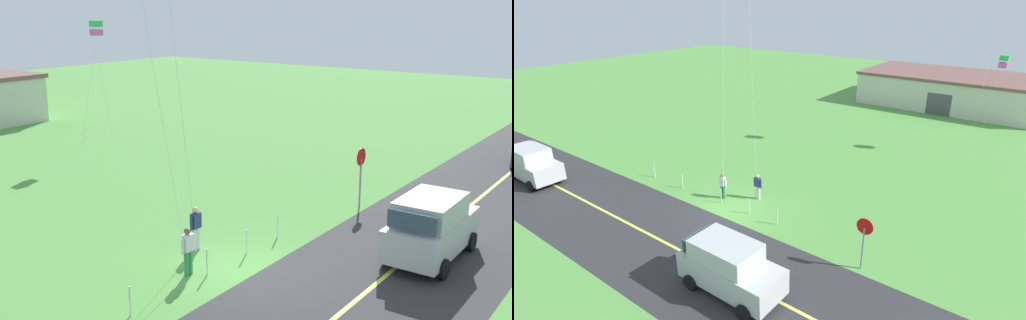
# 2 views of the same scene
# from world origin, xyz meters

# --- Properties ---
(ground_plane) EXTENTS (120.00, 120.00, 0.10)m
(ground_plane) POSITION_xyz_m (0.00, 0.00, -0.05)
(ground_plane) COLOR #549342
(asphalt_road) EXTENTS (120.00, 7.00, 0.00)m
(asphalt_road) POSITION_xyz_m (0.00, -4.00, 0.00)
(asphalt_road) COLOR #2D2D30
(asphalt_road) RESTS_ON ground
(road_centre_stripe) EXTENTS (120.00, 0.16, 0.00)m
(road_centre_stripe) POSITION_xyz_m (0.00, -4.00, 0.01)
(road_centre_stripe) COLOR #E5E04C
(road_centre_stripe) RESTS_ON asphalt_road
(car_suv_foreground) EXTENTS (4.40, 2.12, 2.24)m
(car_suv_foreground) POSITION_xyz_m (4.47, -4.60, 1.15)
(car_suv_foreground) COLOR #B7B7BC
(car_suv_foreground) RESTS_ON ground
(stop_sign) EXTENTS (0.76, 0.08, 2.56)m
(stop_sign) POSITION_xyz_m (8.21, -0.10, 1.80)
(stop_sign) COLOR gray
(stop_sign) RESTS_ON ground
(person_adult_near) EXTENTS (0.58, 0.22, 1.60)m
(person_adult_near) POSITION_xyz_m (0.40, 2.38, 0.86)
(person_adult_near) COLOR silver
(person_adult_near) RESTS_ON ground
(person_adult_companion) EXTENTS (0.58, 0.22, 1.60)m
(person_adult_companion) POSITION_xyz_m (-1.33, 1.21, 0.86)
(person_adult_companion) COLOR #338C4C
(person_adult_companion) RESTS_ON ground
(kite_yellow_high) EXTENTS (1.02, 1.35, 7.48)m
(kite_yellow_high) POSITION_xyz_m (9.88, 18.27, 7.03)
(kite_yellow_high) COLOR silver
(kite_yellow_high) RESTS_ON ground
(fence_post_1) EXTENTS (0.05, 0.05, 0.90)m
(fence_post_1) POSITION_xyz_m (-4.33, 0.70, 0.45)
(fence_post_1) COLOR silver
(fence_post_1) RESTS_ON ground
(fence_post_2) EXTENTS (0.05, 0.05, 0.90)m
(fence_post_2) POSITION_xyz_m (-1.01, 0.70, 0.45)
(fence_post_2) COLOR silver
(fence_post_2) RESTS_ON ground
(fence_post_3) EXTENTS (0.05, 0.05, 0.90)m
(fence_post_3) POSITION_xyz_m (1.11, 0.70, 0.45)
(fence_post_3) COLOR silver
(fence_post_3) RESTS_ON ground
(fence_post_4) EXTENTS (0.05, 0.05, 0.90)m
(fence_post_4) POSITION_xyz_m (3.04, 0.70, 0.45)
(fence_post_4) COLOR silver
(fence_post_4) RESTS_ON ground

